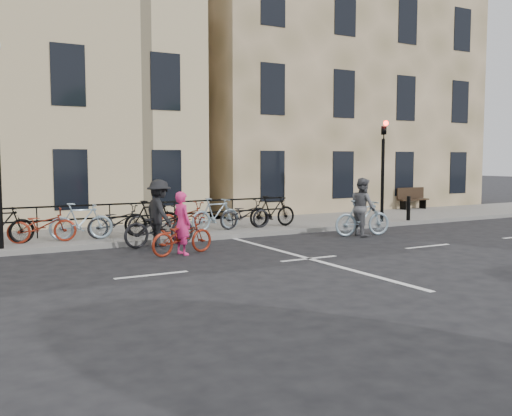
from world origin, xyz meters
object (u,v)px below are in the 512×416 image
cyclist_grey (363,212)px  bench (412,197)px  cyclist_dark (159,220)px  traffic_light (383,158)px  cyclist_pink (182,233)px

cyclist_grey → bench: bearing=-43.7°
cyclist_dark → cyclist_grey: bearing=-105.7°
cyclist_grey → cyclist_dark: size_ratio=0.92×
traffic_light → cyclist_pink: size_ratio=2.05×
cyclist_pink → cyclist_dark: size_ratio=0.88×
cyclist_pink → cyclist_grey: (6.28, 0.47, 0.19)m
cyclist_dark → traffic_light: bearing=-91.4°
traffic_light → cyclist_pink: (-8.66, -2.23, -1.89)m
bench → cyclist_dark: (-13.50, -4.03, 0.06)m
bench → cyclist_dark: size_ratio=0.74×
traffic_light → cyclist_dark: (-8.70, -0.64, -1.72)m
cyclist_pink → cyclist_dark: bearing=-11.6°
cyclist_grey → cyclist_dark: bearing=90.5°
bench → cyclist_grey: bearing=-144.3°
traffic_light → cyclist_grey: bearing=-143.5°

